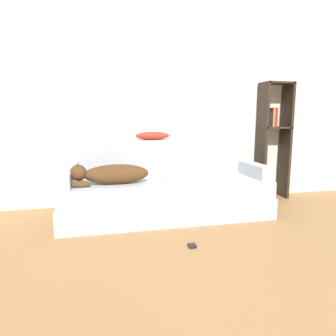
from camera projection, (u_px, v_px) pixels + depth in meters
name	position (u px, v px, depth m)	size (l,w,h in m)	color
wall_back	(166.00, 97.00, 3.78)	(7.83, 0.06, 2.70)	silver
couch	(166.00, 199.00, 3.31)	(2.26, 0.81, 0.41)	#B2B7BC
couch_backrest	(160.00, 157.00, 3.56)	(2.22, 0.15, 0.42)	#B2B7BC
couch_arm_left	(64.00, 178.00, 3.03)	(0.15, 0.62, 0.15)	#B2B7BC
couch_arm_right	(254.00, 170.00, 3.50)	(0.15, 0.62, 0.15)	#B2B7BC
dog	(111.00, 174.00, 3.06)	(0.79, 0.24, 0.23)	#513319
laptop	(175.00, 180.00, 3.23)	(0.35, 0.29, 0.02)	#B7B7BC
throw_pillow	(153.00, 136.00, 3.49)	(0.40, 0.20, 0.09)	red
bookshelf	(273.00, 134.00, 4.01)	(0.40, 0.26, 1.54)	#2D2319
power_adapter	(192.00, 246.00, 2.53)	(0.06, 0.06, 0.03)	black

